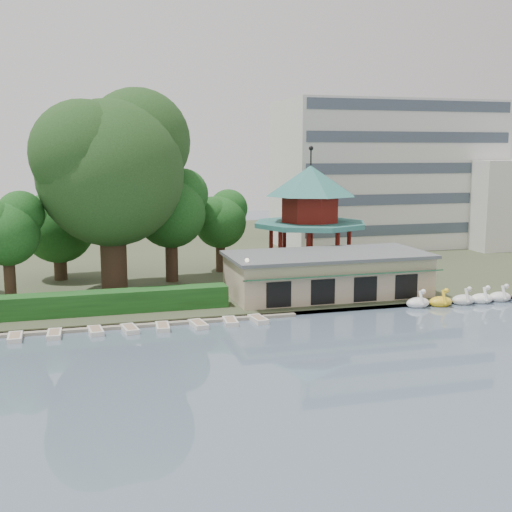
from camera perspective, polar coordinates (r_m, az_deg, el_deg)
name	(u,v)px	position (r m, az deg, el deg)	size (l,w,h in m)	color
ground_plane	(308,394)	(37.22, 4.68, -12.11)	(220.00, 220.00, 0.00)	slate
shore	(173,253)	(86.35, -7.43, 0.29)	(220.00, 70.00, 0.40)	#424930
embankment	(235,317)	(52.94, -1.89, -5.40)	(220.00, 0.60, 0.30)	gray
dock	(84,328)	(51.42, -15.03, -6.20)	(34.00, 1.60, 0.24)	gray
boathouse	(327,274)	(59.83, 6.35, -1.56)	(18.60, 9.39, 3.90)	tan
pavilion	(310,209)	(69.11, 4.84, 4.20)	(12.40, 12.40, 13.50)	tan
office_building	(406,179)	(93.08, 13.18, 6.67)	(38.00, 18.00, 20.00)	silver
hedge	(44,306)	(54.40, -18.30, -4.23)	(30.00, 2.00, 1.80)	#1D511B
lamp_post	(247,274)	(54.21, -0.80, -1.59)	(0.36, 0.36, 4.28)	black
big_tree	(112,163)	(60.76, -12.66, 8.10)	(14.78, 13.78, 19.14)	#3A281C
small_trees	(66,224)	(64.77, -16.56, 2.73)	(39.59, 16.61, 11.48)	#3A281C
swan_boats	(481,298)	(61.71, 19.36, -3.57)	(14.26, 2.01, 1.92)	white
moored_rowboats	(75,333)	(50.00, -15.80, -6.60)	(29.76, 2.70, 0.36)	silver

